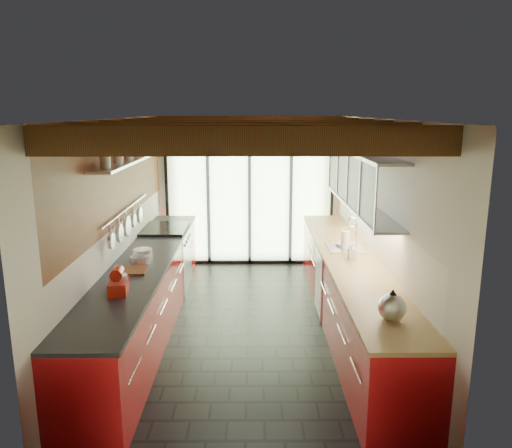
# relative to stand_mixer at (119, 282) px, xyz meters

# --- Properties ---
(ground) EXTENTS (5.50, 5.50, 0.00)m
(ground) POSITION_rel_stand_mixer_xyz_m (1.27, 1.23, -1.03)
(ground) COLOR black
(ground) RESTS_ON ground
(room_shell) EXTENTS (5.50, 5.50, 5.50)m
(room_shell) POSITION_rel_stand_mixer_xyz_m (1.27, 1.23, 0.62)
(room_shell) COLOR silver
(room_shell) RESTS_ON ground
(ceiling_beams) EXTENTS (3.14, 5.06, 4.90)m
(ceiling_beams) POSITION_rel_stand_mixer_xyz_m (1.27, 1.61, 1.43)
(ceiling_beams) COLOR #593316
(ceiling_beams) RESTS_ON ground
(glass_door) EXTENTS (2.95, 0.10, 2.90)m
(glass_door) POSITION_rel_stand_mixer_xyz_m (1.27, 3.92, 0.63)
(glass_door) COLOR #C6EAAD
(glass_door) RESTS_ON ground
(left_counter) EXTENTS (0.68, 5.00, 0.92)m
(left_counter) POSITION_rel_stand_mixer_xyz_m (-0.01, 1.23, -0.57)
(left_counter) COLOR #B61115
(left_counter) RESTS_ON ground
(range_stove) EXTENTS (0.66, 0.90, 0.97)m
(range_stove) POSITION_rel_stand_mixer_xyz_m (-0.01, 2.68, -0.56)
(range_stove) COLOR silver
(range_stove) RESTS_ON ground
(right_counter) EXTENTS (0.68, 5.00, 0.92)m
(right_counter) POSITION_rel_stand_mixer_xyz_m (2.54, 1.23, -0.57)
(right_counter) COLOR #B61115
(right_counter) RESTS_ON ground
(sink_assembly) EXTENTS (0.45, 0.52, 0.43)m
(sink_assembly) POSITION_rel_stand_mixer_xyz_m (2.56, 1.63, -0.07)
(sink_assembly) COLOR silver
(sink_assembly) RESTS_ON right_counter
(upper_cabinets_right) EXTENTS (0.34, 3.00, 3.00)m
(upper_cabinets_right) POSITION_rel_stand_mixer_xyz_m (2.70, 1.53, 0.82)
(upper_cabinets_right) COLOR silver
(upper_cabinets_right) RESTS_ON ground
(left_wall_fixtures) EXTENTS (0.28, 2.60, 0.96)m
(left_wall_fixtures) POSITION_rel_stand_mixer_xyz_m (-0.20, 1.41, 0.82)
(left_wall_fixtures) COLOR silver
(left_wall_fixtures) RESTS_ON ground
(stand_mixer) EXTENTS (0.21, 0.32, 0.28)m
(stand_mixer) POSITION_rel_stand_mixer_xyz_m (0.00, 0.00, 0.00)
(stand_mixer) COLOR red
(stand_mixer) RESTS_ON left_counter
(pot_large) EXTENTS (0.25, 0.25, 0.14)m
(pot_large) POSITION_rel_stand_mixer_xyz_m (0.00, 1.10, -0.04)
(pot_large) COLOR silver
(pot_large) RESTS_ON left_counter
(pot_small) EXTENTS (0.27, 0.27, 0.09)m
(pot_small) POSITION_rel_stand_mixer_xyz_m (0.00, 0.97, -0.06)
(pot_small) COLOR silver
(pot_small) RESTS_ON left_counter
(cutting_board) EXTENTS (0.29, 0.38, 0.03)m
(cutting_board) POSITION_rel_stand_mixer_xyz_m (0.00, 0.67, -0.09)
(cutting_board) COLOR brown
(cutting_board) RESTS_ON left_counter
(kettle) EXTENTS (0.32, 0.34, 0.29)m
(kettle) POSITION_rel_stand_mixer_xyz_m (2.54, -0.66, 0.02)
(kettle) COLOR silver
(kettle) RESTS_ON right_counter
(paper_towel) EXTENTS (0.12, 0.12, 0.29)m
(paper_towel) POSITION_rel_stand_mixer_xyz_m (2.54, 1.61, 0.01)
(paper_towel) COLOR white
(paper_towel) RESTS_ON right_counter
(soap_bottle) EXTENTS (0.09, 0.10, 0.20)m
(soap_bottle) POSITION_rel_stand_mixer_xyz_m (2.54, 1.14, -0.01)
(soap_bottle) COLOR silver
(soap_bottle) RESTS_ON right_counter
(bowl) EXTENTS (0.26, 0.26, 0.05)m
(bowl) POSITION_rel_stand_mixer_xyz_m (2.54, 1.71, -0.08)
(bowl) COLOR silver
(bowl) RESTS_ON right_counter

